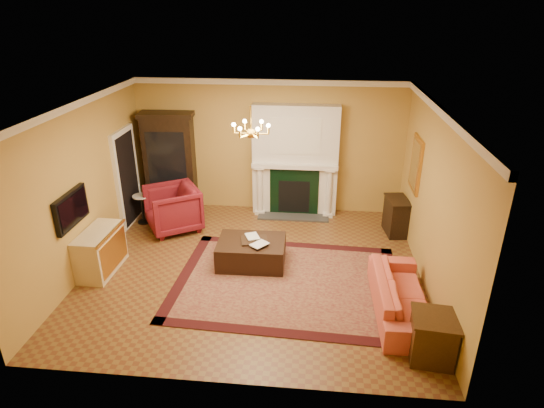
# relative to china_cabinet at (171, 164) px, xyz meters

# --- Properties ---
(floor) EXTENTS (6.00, 5.50, 0.02)m
(floor) POSITION_rel_china_cabinet_xyz_m (2.24, -2.49, -1.11)
(floor) COLOR brown
(floor) RESTS_ON ground
(ceiling) EXTENTS (6.00, 5.50, 0.02)m
(ceiling) POSITION_rel_china_cabinet_xyz_m (2.24, -2.49, 1.91)
(ceiling) COLOR white
(ceiling) RESTS_ON wall_back
(wall_back) EXTENTS (6.00, 0.02, 3.00)m
(wall_back) POSITION_rel_china_cabinet_xyz_m (2.24, 0.27, 0.40)
(wall_back) COLOR #B28D3F
(wall_back) RESTS_ON floor
(wall_front) EXTENTS (6.00, 0.02, 3.00)m
(wall_front) POSITION_rel_china_cabinet_xyz_m (2.24, -5.25, 0.40)
(wall_front) COLOR #B28D3F
(wall_front) RESTS_ON floor
(wall_left) EXTENTS (0.02, 5.50, 3.00)m
(wall_left) POSITION_rel_china_cabinet_xyz_m (-0.77, -2.49, 0.40)
(wall_left) COLOR #B28D3F
(wall_left) RESTS_ON floor
(wall_right) EXTENTS (0.02, 5.50, 3.00)m
(wall_right) POSITION_rel_china_cabinet_xyz_m (5.25, -2.49, 0.40)
(wall_right) COLOR #B28D3F
(wall_right) RESTS_ON floor
(fireplace) EXTENTS (1.90, 0.70, 2.50)m
(fireplace) POSITION_rel_china_cabinet_xyz_m (2.84, 0.08, 0.10)
(fireplace) COLOR silver
(fireplace) RESTS_ON wall_back
(crown_molding) EXTENTS (6.00, 5.50, 0.12)m
(crown_molding) POSITION_rel_china_cabinet_xyz_m (2.24, -1.53, 1.84)
(crown_molding) COLOR silver
(crown_molding) RESTS_ON ceiling
(doorway) EXTENTS (0.08, 1.05, 2.10)m
(doorway) POSITION_rel_china_cabinet_xyz_m (-0.71, -0.79, -0.05)
(doorway) COLOR silver
(doorway) RESTS_ON wall_left
(tv_panel) EXTENTS (0.09, 0.95, 0.58)m
(tv_panel) POSITION_rel_china_cabinet_xyz_m (-0.71, -3.09, 0.25)
(tv_panel) COLOR black
(tv_panel) RESTS_ON wall_left
(gilt_mirror) EXTENTS (0.06, 0.76, 1.05)m
(gilt_mirror) POSITION_rel_china_cabinet_xyz_m (5.21, -1.09, 0.55)
(gilt_mirror) COLOR gold
(gilt_mirror) RESTS_ON wall_right
(chandelier) EXTENTS (0.63, 0.55, 0.53)m
(chandelier) POSITION_rel_china_cabinet_xyz_m (2.24, -2.49, 1.51)
(chandelier) COLOR gold
(chandelier) RESTS_ON ceiling
(oriental_rug) EXTENTS (3.97, 3.06, 0.02)m
(oriental_rug) POSITION_rel_china_cabinet_xyz_m (2.87, -2.87, -1.09)
(oriental_rug) COLOR #4B1016
(oriental_rug) RESTS_ON floor
(china_cabinet) EXTENTS (1.13, 0.58, 2.19)m
(china_cabinet) POSITION_rel_china_cabinet_xyz_m (0.00, 0.00, 0.00)
(china_cabinet) COLOR black
(china_cabinet) RESTS_ON floor
(wingback_armchair) EXTENTS (1.36, 1.38, 1.06)m
(wingback_armchair) POSITION_rel_china_cabinet_xyz_m (0.32, -1.06, -0.57)
(wingback_armchair) COLOR maroon
(wingback_armchair) RESTS_ON floor
(pedestal_table) EXTENTS (0.37, 0.37, 0.65)m
(pedestal_table) POSITION_rel_china_cabinet_xyz_m (-0.45, -0.82, -0.72)
(pedestal_table) COLOR black
(pedestal_table) RESTS_ON floor
(commode) EXTENTS (0.53, 1.08, 0.79)m
(commode) POSITION_rel_china_cabinet_xyz_m (-0.49, -2.81, -0.70)
(commode) COLOR beige
(commode) RESTS_ON floor
(coral_sofa) EXTENTS (0.63, 2.05, 0.80)m
(coral_sofa) POSITION_rel_china_cabinet_xyz_m (4.71, -3.51, -0.70)
(coral_sofa) COLOR #CD4441
(coral_sofa) RESTS_ON floor
(end_table) EXTENTS (0.61, 0.61, 0.65)m
(end_table) POSITION_rel_china_cabinet_xyz_m (4.96, -4.50, -0.77)
(end_table) COLOR #3A230F
(end_table) RESTS_ON floor
(console_table) EXTENTS (0.47, 0.72, 0.75)m
(console_table) POSITION_rel_china_cabinet_xyz_m (5.02, -0.77, -0.72)
(console_table) COLOR black
(console_table) RESTS_ON floor
(leather_ottoman) EXTENTS (1.25, 0.92, 0.46)m
(leather_ottoman) POSITION_rel_china_cabinet_xyz_m (2.18, -2.31, -0.85)
(leather_ottoman) COLOR black
(leather_ottoman) RESTS_ON oriental_rug
(ottoman_tray) EXTENTS (0.55, 0.47, 0.03)m
(ottoman_tray) POSITION_rel_china_cabinet_xyz_m (2.23, -2.29, -0.61)
(ottoman_tray) COLOR black
(ottoman_tray) RESTS_ON leather_ottoman
(book_a) EXTENTS (0.22, 0.12, 0.30)m
(book_a) POSITION_rel_china_cabinet_xyz_m (2.08, -2.25, -0.44)
(book_a) COLOR gray
(book_a) RESTS_ON ottoman_tray
(book_b) EXTENTS (0.19, 0.16, 0.31)m
(book_b) POSITION_rel_china_cabinet_xyz_m (2.26, -2.41, -0.44)
(book_b) COLOR gray
(book_b) RESTS_ON ottoman_tray
(topiary_left) EXTENTS (0.14, 0.14, 0.38)m
(topiary_left) POSITION_rel_china_cabinet_xyz_m (2.33, 0.04, 0.34)
(topiary_left) COLOR gray
(topiary_left) RESTS_ON fireplace
(topiary_right) EXTENTS (0.16, 0.16, 0.42)m
(topiary_right) POSITION_rel_china_cabinet_xyz_m (3.37, 0.04, 0.36)
(topiary_right) COLOR gray
(topiary_right) RESTS_ON fireplace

